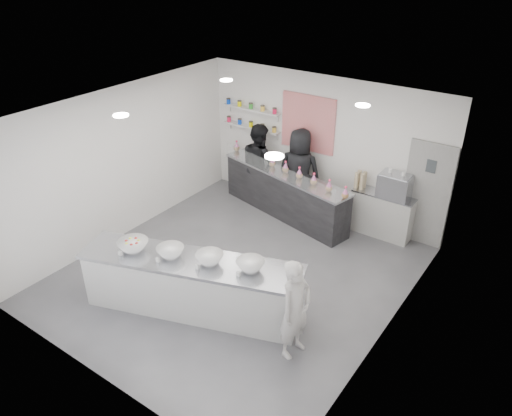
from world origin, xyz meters
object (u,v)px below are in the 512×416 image
Objects in this scene: back_bar at (285,194)px; espresso_ledge at (382,215)px; woman_prep at (295,309)px; staff_right at (299,172)px; staff_left at (259,163)px; prep_counter at (192,285)px; espresso_machine at (395,186)px.

back_bar is 2.09m from espresso_ledge.
woman_prep is 0.81× the size of staff_right.
back_bar reaches higher than espresso_ledge.
espresso_ledge is 2.94m from staff_left.
woman_prep is (1.82, 0.14, 0.30)m from prep_counter.
espresso_ledge is 0.65× the size of staff_right.
prep_counter is 1.94× the size of staff_left.
espresso_ledge is 3.85m from woman_prep.
woman_prep reaches higher than prep_counter.
espresso_ledge is at bearing 170.54° from staff_right.
espresso_machine is 0.32× the size of staff_right.
staff_left reaches higher than espresso_ledge.
staff_right reaches higher than woman_prep.
prep_counter is at bearing -111.34° from espresso_ledge.
staff_right is at bearing -175.23° from espresso_ledge.
espresso_machine is at bearing 47.36° from prep_counter.
back_bar is 2.08× the size of woman_prep.
prep_counter reaches higher than espresso_ledge.
staff_left is (-3.08, -0.16, -0.24)m from espresso_machine.
back_bar is 5.34× the size of espresso_machine.
espresso_machine is 0.39× the size of woman_prep.
espresso_ledge is at bearing -154.53° from staff_left.
prep_counter is at bearing -68.97° from back_bar.
staff_left reaches higher than woman_prep.
staff_left is 0.95× the size of staff_right.
espresso_machine is 3.84m from woman_prep.
back_bar is at bearing -173.98° from staff_left.
staff_left is at bearing -177.11° from espresso_machine.
back_bar is (-0.50, 3.56, 0.02)m from prep_counter.
back_bar reaches higher than prep_counter.
back_bar is 4.14m from woman_prep.
prep_counter is 2.86× the size of espresso_ledge.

